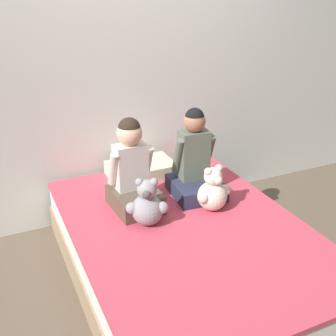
% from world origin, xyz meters
% --- Properties ---
extents(ground_plane, '(14.00, 14.00, 0.00)m').
position_xyz_m(ground_plane, '(0.00, 0.00, 0.00)').
color(ground_plane, brown).
extents(wall_behind_bed, '(8.00, 0.06, 2.50)m').
position_xyz_m(wall_behind_bed, '(0.00, 1.10, 1.25)').
color(wall_behind_bed, silver).
rests_on(wall_behind_bed, ground_plane).
extents(bed, '(1.43, 2.03, 0.43)m').
position_xyz_m(bed, '(0.00, 0.00, 0.21)').
color(bed, '#997F60').
rests_on(bed, ground_plane).
extents(child_on_left, '(0.32, 0.39, 0.63)m').
position_xyz_m(child_on_left, '(-0.23, 0.38, 0.68)').
color(child_on_left, brown).
rests_on(child_on_left, bed).
extents(child_on_right, '(0.37, 0.41, 0.64)m').
position_xyz_m(child_on_right, '(0.25, 0.38, 0.67)').
color(child_on_right, '#282D47').
rests_on(child_on_right, bed).
extents(teddy_bear_held_by_left_child, '(0.26, 0.20, 0.32)m').
position_xyz_m(teddy_bear_held_by_left_child, '(-0.22, 0.13, 0.56)').
color(teddy_bear_held_by_left_child, '#939399').
rests_on(teddy_bear_held_by_left_child, bed).
extents(teddy_bear_held_by_right_child, '(0.27, 0.20, 0.32)m').
position_xyz_m(teddy_bear_held_by_right_child, '(0.25, 0.12, 0.56)').
color(teddy_bear_held_by_right_child, silver).
rests_on(teddy_bear_held_by_right_child, bed).
extents(pillow_at_headboard, '(0.51, 0.34, 0.11)m').
position_xyz_m(pillow_at_headboard, '(0.00, 0.81, 0.48)').
color(pillow_at_headboard, beige).
rests_on(pillow_at_headboard, bed).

